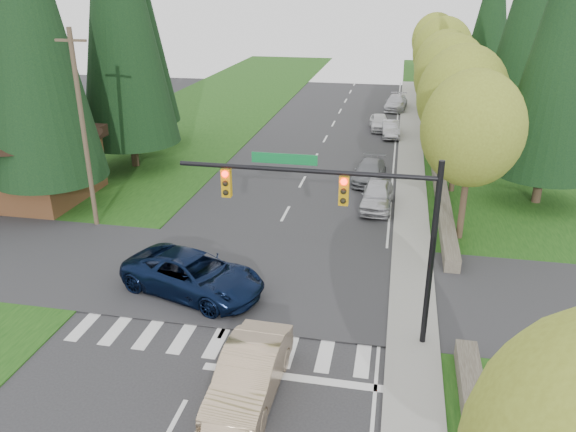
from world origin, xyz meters
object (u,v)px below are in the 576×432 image
(sedan_champagne, at_px, (249,374))
(parked_car_d, at_px, (380,122))
(parked_car_e, at_px, (396,103))
(parked_car_b, at_px, (369,172))
(parked_car_a, at_px, (377,195))
(suv_navy, at_px, (193,274))
(parked_car_c, at_px, (391,129))

(sedan_champagne, xyz_separation_m, parked_car_d, (2.32, 35.28, -0.13))
(parked_car_e, bearing_deg, parked_car_b, -88.46)
(parked_car_e, bearing_deg, parked_car_a, -86.43)
(parked_car_a, bearing_deg, parked_car_d, 94.08)
(suv_navy, distance_m, parked_car_e, 39.15)
(parked_car_c, height_order, parked_car_d, parked_car_d)
(sedan_champagne, relative_size, parked_car_a, 1.13)
(parked_car_a, xyz_separation_m, parked_car_d, (-0.72, 18.59, -0.06))
(parked_car_a, distance_m, parked_car_c, 16.40)
(suv_navy, relative_size, parked_car_a, 1.40)
(parked_car_d, bearing_deg, parked_car_e, 74.88)
(parked_car_a, height_order, parked_car_e, parked_car_a)
(parked_car_a, relative_size, parked_car_b, 0.98)
(sedan_champagne, bearing_deg, parked_car_c, 85.69)
(sedan_champagne, height_order, parked_car_b, sedan_champagne)
(parked_car_d, xyz_separation_m, parked_car_e, (1.24, 8.79, 0.04))
(sedan_champagne, height_order, parked_car_a, sedan_champagne)
(parked_car_e, bearing_deg, sedan_champagne, -89.96)
(suv_navy, distance_m, parked_car_a, 13.04)
(suv_navy, xyz_separation_m, parked_car_a, (6.91, 11.06, -0.10))
(suv_navy, bearing_deg, parked_car_a, -14.25)
(parked_car_b, bearing_deg, parked_car_a, -75.85)
(parked_car_b, xyz_separation_m, parked_car_d, (0.00, 14.00, 0.03))
(parked_car_b, relative_size, parked_car_e, 0.90)
(parked_car_c, relative_size, parked_car_e, 0.79)
(parked_car_b, distance_m, parked_car_c, 11.85)
(suv_navy, bearing_deg, parked_car_b, -3.84)
(parked_car_c, bearing_deg, parked_car_e, 85.44)
(sedan_champagne, distance_m, parked_car_d, 35.35)
(suv_navy, distance_m, parked_car_b, 16.83)
(parked_car_b, height_order, parked_car_e, parked_car_e)
(sedan_champagne, bearing_deg, parked_car_b, 85.24)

